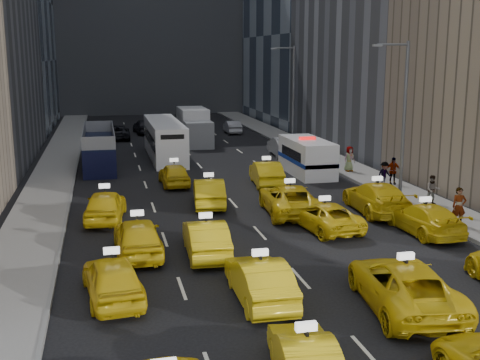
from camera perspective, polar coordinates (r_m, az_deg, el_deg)
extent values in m
plane|color=black|center=(21.40, 7.45, -11.09)|extent=(160.00, 160.00, 0.00)
cube|color=gray|center=(44.34, -17.18, 0.64)|extent=(3.00, 90.00, 0.15)
cube|color=gray|center=(47.54, 8.92, 1.76)|extent=(3.00, 90.00, 0.15)
cube|color=slate|center=(44.24, -15.31, 0.74)|extent=(0.15, 90.00, 0.18)
cube|color=slate|center=(47.03, 7.28, 1.71)|extent=(0.15, 90.00, 0.18)
cylinder|color=#595B60|center=(34.73, 15.26, 5.16)|extent=(0.20, 0.20, 9.00)
cylinder|color=#595B60|center=(34.11, 14.30, 12.34)|extent=(1.80, 0.12, 0.12)
cube|color=slate|center=(33.71, 12.90, 12.33)|extent=(0.50, 0.22, 0.12)
cylinder|color=#595B60|center=(53.14, 5.05, 7.72)|extent=(0.20, 0.20, 9.00)
cylinder|color=#595B60|center=(52.73, 4.19, 12.38)|extent=(1.80, 0.12, 0.12)
cube|color=slate|center=(52.47, 3.23, 12.34)|extent=(0.50, 0.22, 0.12)
imported|color=gold|center=(16.10, 6.21, -16.52)|extent=(1.93, 4.24, 1.35)
imported|color=gold|center=(21.36, -11.97, -9.07)|extent=(2.31, 4.67, 1.53)
imported|color=gold|center=(20.79, 1.90, -9.43)|extent=(1.64, 4.62, 1.52)
imported|color=gold|center=(20.94, 15.29, -9.60)|extent=(3.36, 6.02, 1.59)
imported|color=gold|center=(25.66, -9.65, -5.31)|extent=(2.01, 4.76, 1.61)
imported|color=gold|center=(25.29, -3.26, -5.51)|extent=(1.82, 4.69, 1.52)
imported|color=gold|center=(29.23, 8.00, -3.41)|extent=(2.81, 5.03, 1.33)
imported|color=gold|center=(29.61, 17.07, -3.52)|extent=(2.15, 5.00, 1.43)
imported|color=gold|center=(31.20, -12.65, -2.36)|extent=(2.40, 4.83, 1.58)
imported|color=gold|center=(33.47, -2.97, -1.16)|extent=(2.18, 4.83, 1.54)
imported|color=gold|center=(31.84, 4.71, -1.84)|extent=(3.10, 5.85, 1.57)
imported|color=gold|center=(32.77, 12.82, -1.64)|extent=(2.68, 5.80, 1.64)
imported|color=gold|center=(38.82, -6.25, 0.53)|extent=(1.80, 4.28, 1.44)
imported|color=gold|center=(38.71, 2.51, 0.65)|extent=(2.12, 4.86, 1.55)
cube|color=white|center=(42.45, 6.36, 2.20)|extent=(2.91, 6.34, 2.46)
cylinder|color=black|center=(40.23, 5.97, 0.61)|extent=(0.28, 0.98, 0.98)
cylinder|color=black|center=(40.93, 8.69, 0.73)|extent=(0.28, 0.98, 0.98)
cylinder|color=black|center=(44.29, 4.16, 1.68)|extent=(0.28, 0.98, 0.98)
cylinder|color=black|center=(44.93, 6.66, 1.78)|extent=(0.28, 0.98, 0.98)
cube|color=navy|center=(42.47, 6.35, 1.98)|extent=(2.96, 6.35, 0.28)
cube|color=red|center=(42.25, 6.40, 3.97)|extent=(1.15, 0.49, 0.18)
cube|color=black|center=(46.13, -13.20, 3.00)|extent=(3.30, 10.08, 2.88)
cylinder|color=black|center=(42.31, -14.47, 0.93)|extent=(0.28, 1.10, 1.10)
cylinder|color=black|center=(42.29, -11.83, 1.05)|extent=(0.28, 1.10, 1.10)
cylinder|color=black|center=(50.28, -14.26, 2.63)|extent=(0.28, 1.10, 1.10)
cylinder|color=black|center=(50.27, -12.04, 2.74)|extent=(0.28, 1.10, 1.10)
cube|color=white|center=(49.29, -7.18, 3.84)|extent=(3.22, 11.76, 3.00)
cylinder|color=black|center=(44.51, -7.86, 1.73)|extent=(0.28, 1.10, 1.10)
cylinder|color=black|center=(44.74, -5.15, 1.84)|extent=(0.28, 1.10, 1.10)
cylinder|color=black|center=(54.18, -8.81, 3.50)|extent=(0.28, 1.10, 1.10)
cylinder|color=black|center=(54.37, -6.57, 3.59)|extent=(0.28, 1.10, 1.10)
cube|color=silver|center=(56.49, -4.35, 5.07)|extent=(2.54, 7.23, 3.30)
cylinder|color=black|center=(53.82, -5.04, 3.54)|extent=(0.28, 1.10, 1.10)
cylinder|color=black|center=(54.16, -2.76, 3.63)|extent=(0.28, 1.10, 1.10)
cylinder|color=black|center=(59.14, -5.77, 4.28)|extent=(0.28, 1.10, 1.10)
cylinder|color=black|center=(59.44, -3.69, 4.35)|extent=(0.28, 1.10, 1.10)
imported|color=#919498|center=(50.01, 4.04, 3.20)|extent=(1.95, 4.89, 1.58)
imported|color=black|center=(60.92, -11.51, 4.46)|extent=(2.38, 5.03, 1.39)
imported|color=gray|center=(64.36, -4.18, 5.16)|extent=(2.95, 5.89, 1.64)
imported|color=black|center=(64.65, -9.09, 5.06)|extent=(2.38, 4.85, 1.59)
imported|color=#A3A4AA|center=(64.18, -0.74, 5.05)|extent=(1.59, 4.18, 1.36)
imported|color=gray|center=(30.89, 20.05, -2.38)|extent=(0.76, 0.59, 1.88)
imported|color=gray|center=(34.80, 17.80, -0.90)|extent=(0.88, 0.67, 1.62)
imported|color=gray|center=(38.81, 13.53, 0.57)|extent=(1.07, 0.67, 1.54)
imported|color=gray|center=(39.42, 14.28, 0.85)|extent=(1.08, 0.62, 1.74)
imported|color=gray|center=(43.19, 10.32, 2.00)|extent=(0.96, 0.66, 1.78)
imported|color=gray|center=(45.92, 7.97, 2.53)|extent=(1.53, 0.87, 1.59)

